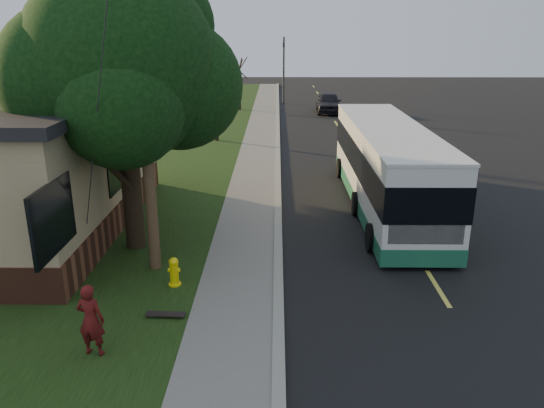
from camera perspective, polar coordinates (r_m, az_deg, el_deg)
The scene contains 17 objects.
ground at distance 13.48m, azimuth 0.68°, elevation -8.98°, with size 120.00×120.00×0.00m, color black.
road at distance 23.18m, azimuth 10.59°, elevation 2.60°, with size 8.00×80.00×0.01m, color black.
curb at distance 22.81m, azimuth 0.64°, elevation 2.80°, with size 0.25×80.00×0.12m, color gray.
sidewalk at distance 22.83m, azimuth -1.88°, elevation 2.76°, with size 2.00×80.00×0.08m, color slate.
grass_verge at distance 23.25m, azimuth -10.54°, elevation 2.72°, with size 5.00×80.00×0.07m, color black.
fire_hydrant at distance 13.53m, azimuth -10.48°, elevation -7.16°, with size 0.32×0.32×0.74m.
utility_pole at distance 13.45m, azimuth -13.75°, elevation 11.20°, with size 2.86×3.21×9.07m.
leafy_tree at distance 15.22m, azimuth -15.65°, elevation 13.87°, with size 6.30×6.00×7.80m.
bare_tree_near at distance 30.43m, azimuth -6.08°, elevation 10.68°, with size 1.38×1.21×4.31m.
bare_tree_far at distance 42.28m, azimuth -3.55°, elevation 12.69°, with size 1.38×1.21×4.03m.
traffic_signal at distance 46.07m, azimuth 1.26°, elevation 14.64°, with size 0.18×0.22×5.50m.
transit_bus at distance 19.27m, azimuth 12.22°, elevation 4.15°, with size 2.53×10.99×2.98m.
skateboarder at distance 11.08m, azimuth -18.91°, elevation -11.71°, with size 0.55×0.36×1.51m, color #531010.
skateboard_main at distance 15.79m, azimuth -12.35°, elevation -4.65°, with size 0.39×0.90×0.08m.
skateboard_spare at distance 12.30m, azimuth -11.37°, elevation -11.56°, with size 0.89×0.27×0.08m.
dumpster at distance 23.95m, azimuth -22.77°, elevation 3.71°, with size 1.82×1.63×1.33m.
distant_car at distance 41.57m, azimuth 6.11°, elevation 10.82°, with size 1.83×4.54×1.55m, color black.
Camera 1 is at (-0.04, -11.97, 6.20)m, focal length 35.00 mm.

